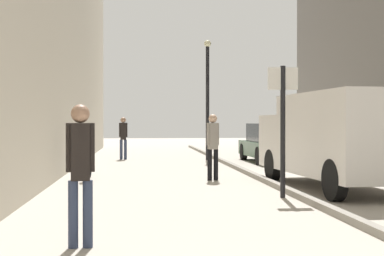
# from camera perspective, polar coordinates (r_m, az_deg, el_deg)

# --- Properties ---
(ground_plane) EXTENTS (80.00, 80.00, 0.00)m
(ground_plane) POSITION_cam_1_polar(r_m,az_deg,el_deg) (14.78, 0.67, -5.22)
(ground_plane) COLOR #A8A093
(kerb_strip) EXTENTS (0.16, 40.00, 0.12)m
(kerb_strip) POSITION_cam_1_polar(r_m,az_deg,el_deg) (15.02, 6.70, -4.90)
(kerb_strip) COLOR gray
(kerb_strip) RESTS_ON ground_plane
(pedestrian_main_foreground) EXTENTS (0.33, 0.24, 1.70)m
(pedestrian_main_foreground) POSITION_cam_1_polar(r_m,az_deg,el_deg) (14.74, 2.08, -1.41)
(pedestrian_main_foreground) COLOR black
(pedestrian_main_foreground) RESTS_ON ground_plane
(pedestrian_mid_block) EXTENTS (0.34, 0.22, 1.70)m
(pedestrian_mid_block) POSITION_cam_1_polar(r_m,az_deg,el_deg) (6.93, -11.00, -3.62)
(pedestrian_mid_block) COLOR #2D3851
(pedestrian_mid_block) RESTS_ON ground_plane
(pedestrian_far_crossing) EXTENTS (0.34, 0.22, 1.70)m
(pedestrian_far_crossing) POSITION_cam_1_polar(r_m,az_deg,el_deg) (23.26, -6.83, -0.70)
(pedestrian_far_crossing) COLOR #2D3851
(pedestrian_far_crossing) RESTS_ON ground_plane
(delivery_van) EXTENTS (2.36, 5.63, 2.12)m
(delivery_van) POSITION_cam_1_polar(r_m,az_deg,el_deg) (13.26, 14.24, -0.88)
(delivery_van) COLOR silver
(delivery_van) RESTS_ON ground_plane
(parked_car) EXTENTS (1.88, 4.22, 1.45)m
(parked_car) POSITION_cam_1_polar(r_m,az_deg,el_deg) (21.77, 7.98, -1.49)
(parked_car) COLOR #335138
(parked_car) RESTS_ON ground_plane
(street_sign_post) EXTENTS (0.60, 0.10, 2.60)m
(street_sign_post) POSITION_cam_1_polar(r_m,az_deg,el_deg) (11.46, 8.99, 0.85)
(street_sign_post) COLOR black
(street_sign_post) RESTS_ON ground_plane
(lamp_post) EXTENTS (0.28, 0.28, 4.76)m
(lamp_post) POSITION_cam_1_polar(r_m,az_deg,el_deg) (22.86, 1.55, 3.65)
(lamp_post) COLOR black
(lamp_post) RESTS_ON ground_plane
(bicycle_leaning) EXTENTS (0.10, 1.77, 0.98)m
(bicycle_leaning) POSITION_cam_1_polar(r_m,az_deg,el_deg) (15.15, -10.32, -3.64)
(bicycle_leaning) COLOR black
(bicycle_leaning) RESTS_ON ground_plane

